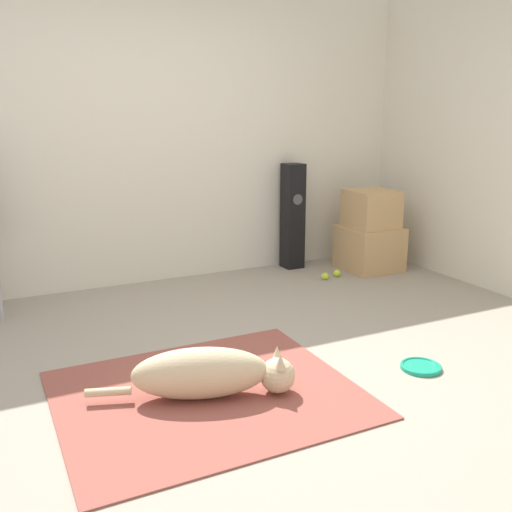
# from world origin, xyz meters

# --- Properties ---
(ground_plane) EXTENTS (12.00, 12.00, 0.00)m
(ground_plane) POSITION_xyz_m (0.00, 0.00, 0.00)
(ground_plane) COLOR #9E9384
(wall_back) EXTENTS (8.00, 0.06, 2.55)m
(wall_back) POSITION_xyz_m (0.00, 2.10, 1.27)
(wall_back) COLOR silver
(wall_back) RESTS_ON ground_plane
(area_rug) EXTENTS (1.56, 1.33, 0.01)m
(area_rug) POSITION_xyz_m (-0.28, -0.15, 0.01)
(area_rug) COLOR #934C42
(area_rug) RESTS_ON ground_plane
(dog) EXTENTS (1.05, 0.46, 0.28)m
(dog) POSITION_xyz_m (-0.28, -0.19, 0.14)
(dog) COLOR beige
(dog) RESTS_ON area_rug
(frisbee) EXTENTS (0.24, 0.24, 0.03)m
(frisbee) POSITION_xyz_m (0.98, -0.41, 0.01)
(frisbee) COLOR #199E7A
(frisbee) RESTS_ON ground_plane
(cardboard_box_lower) EXTENTS (0.50, 0.51, 0.42)m
(cardboard_box_lower) POSITION_xyz_m (2.05, 1.53, 0.21)
(cardboard_box_lower) COLOR tan
(cardboard_box_lower) RESTS_ON ground_plane
(cardboard_box_upper) EXTENTS (0.42, 0.43, 0.35)m
(cardboard_box_upper) POSITION_xyz_m (2.05, 1.52, 0.59)
(cardboard_box_upper) COLOR tan
(cardboard_box_upper) RESTS_ON cardboard_box_lower
(floor_speaker) EXTENTS (0.18, 0.19, 1.01)m
(floor_speaker) POSITION_xyz_m (1.43, 1.93, 0.50)
(floor_speaker) COLOR black
(floor_speaker) RESTS_ON ground_plane
(tennis_ball_by_boxes) EXTENTS (0.07, 0.07, 0.07)m
(tennis_ball_by_boxes) POSITION_xyz_m (1.48, 1.41, 0.03)
(tennis_ball_by_boxes) COLOR #C6E033
(tennis_ball_by_boxes) RESTS_ON ground_plane
(tennis_ball_near_speaker) EXTENTS (0.07, 0.07, 0.07)m
(tennis_ball_near_speaker) POSITION_xyz_m (1.63, 1.44, 0.03)
(tennis_ball_near_speaker) COLOR #C6E033
(tennis_ball_near_speaker) RESTS_ON ground_plane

